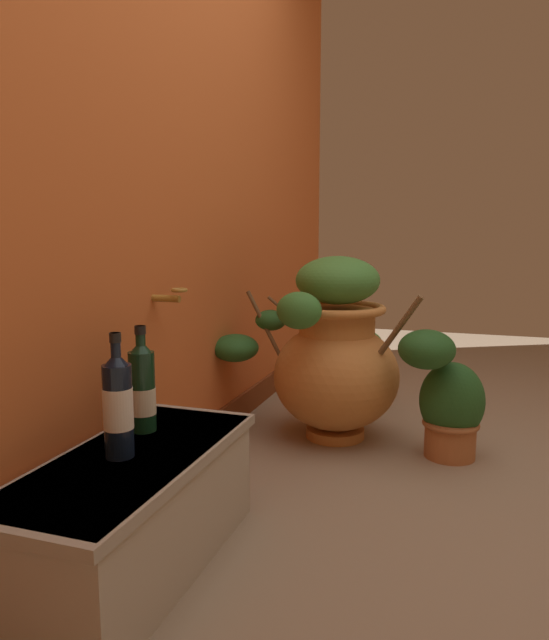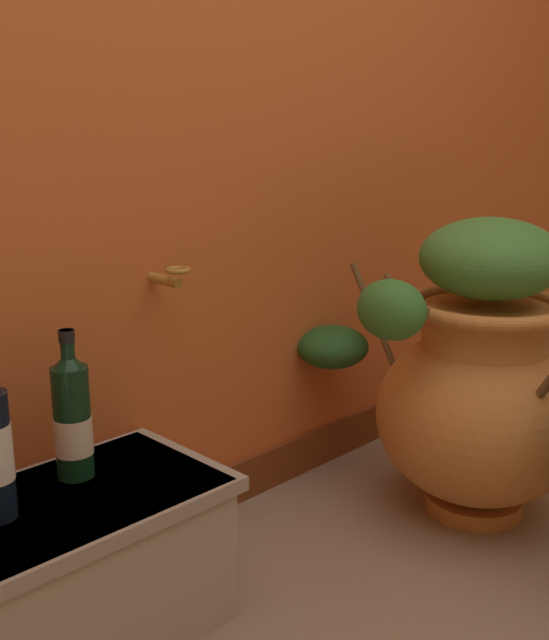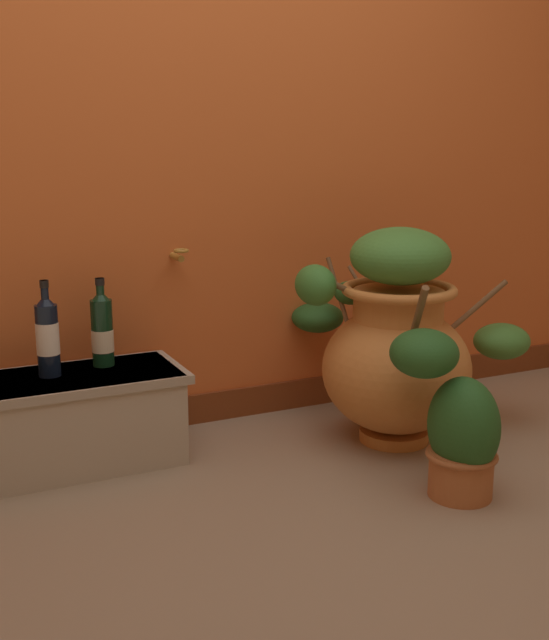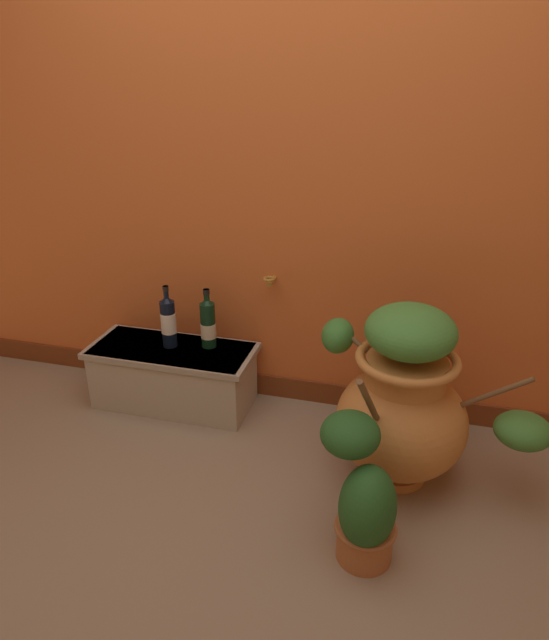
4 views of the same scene
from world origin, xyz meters
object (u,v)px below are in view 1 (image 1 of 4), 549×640
object	(u,v)px
wine_bottle_left	(118,403)
terracotta_urn	(336,356)
potted_shrub	(451,412)
wine_bottle_middle	(142,387)

from	to	relation	value
wine_bottle_left	terracotta_urn	bearing A→B (deg)	-14.65
potted_shrub	wine_bottle_left	bearing A→B (deg)	144.19
terracotta_urn	wine_bottle_left	distance (m)	1.21
wine_bottle_middle	potted_shrub	world-z (taller)	wine_bottle_middle
wine_bottle_left	potted_shrub	world-z (taller)	wine_bottle_left
potted_shrub	terracotta_urn	bearing A→B (deg)	80.73
wine_bottle_left	wine_bottle_middle	bearing A→B (deg)	13.66
terracotta_urn	potted_shrub	xyz separation A→B (m)	(-0.08, -0.48, -0.18)
wine_bottle_middle	wine_bottle_left	bearing A→B (deg)	-166.34
wine_bottle_left	wine_bottle_middle	distance (m)	0.20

